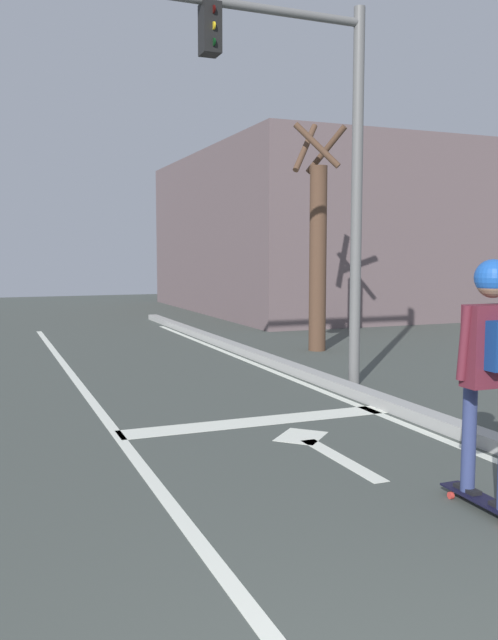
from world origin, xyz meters
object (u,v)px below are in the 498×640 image
traffic_signal_mast (296,124)px  skateboard (485,502)px  skater (492,346)px  roadside_tree (318,248)px

traffic_signal_mast → skateboard: bearing=-97.9°
skater → roadside_tree: roadside_tree is taller
traffic_signal_mast → roadside_tree: 4.26m
traffic_signal_mast → roadside_tree: traffic_signal_mast is taller
skateboard → traffic_signal_mast: 5.92m
skateboard → roadside_tree: size_ratio=0.19×
roadside_tree → skateboard: bearing=-109.0°
skateboard → traffic_signal_mast: traffic_signal_mast is taller
skateboard → traffic_signal_mast: (0.64, 4.62, 3.64)m
roadside_tree → skater: bearing=-108.9°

